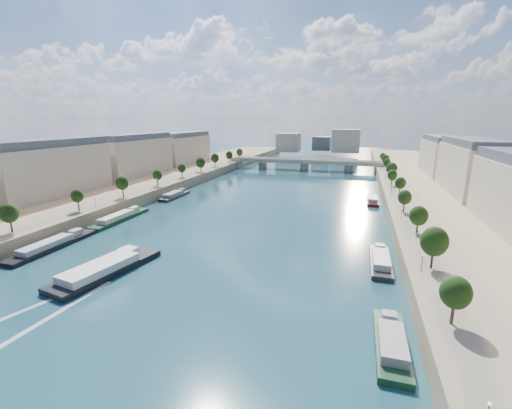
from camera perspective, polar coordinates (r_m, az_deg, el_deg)
The scene contains 17 objects.
ground at distance 139.22m, azimuth 0.18°, elevation -1.21°, with size 700.00×700.00×0.00m, color #0E2D3E.
quay_left at distance 172.92m, azimuth -23.35°, elevation 1.50°, with size 44.00×520.00×5.00m, color #9E8460.
quay_right at distance 137.39m, azimuth 30.36°, elevation -2.32°, with size 44.00×520.00×5.00m, color #9E8460.
pave_left at distance 163.25m, azimuth -19.38°, elevation 2.09°, with size 14.00×520.00×0.10m, color gray.
pave_right at distance 133.87m, azimuth 24.27°, elevation -0.87°, with size 14.00×520.00×0.10m, color gray.
trees_left at distance 162.72m, azimuth -18.56°, elevation 4.07°, with size 4.80×268.80×8.26m.
trees_right at distance 142.16m, azimuth 23.21°, elevation 2.30°, with size 4.80×268.80×8.26m.
lamps_left at distance 152.23m, azimuth -20.28°, elevation 2.24°, with size 0.36×200.36×4.28m.
lamps_right at distance 137.55m, azimuth 22.28°, elevation 0.87°, with size 0.36×200.36×4.28m.
buildings_left at distance 188.18m, azimuth -24.50°, elevation 6.64°, with size 16.00×226.00×23.20m.
buildings_right at distance 149.65m, azimuth 34.83°, elevation 3.78°, with size 16.00×226.00×23.20m.
skyline at distance 350.70m, azimuth 11.15°, elevation 10.21°, with size 79.00×42.00×22.00m.
bridge at distance 256.19m, azimuth 8.08°, elevation 6.84°, with size 112.00×12.00×8.15m.
tour_barge at distance 92.49m, azimuth -23.74°, elevation -9.82°, with size 13.19×29.73×3.90m.
wake at distance 82.53m, azimuth -31.27°, elevation -14.52°, with size 12.17×26.03×0.04m.
moored_barges_left at distance 116.26m, azimuth -30.93°, elevation -5.97°, with size 5.00×160.89×3.60m.
moored_barges_right at distance 83.90m, azimuth 20.46°, elevation -12.18°, with size 5.00×169.85×3.60m.
Camera 1 is at (38.29, -28.72, 36.69)m, focal length 24.00 mm.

